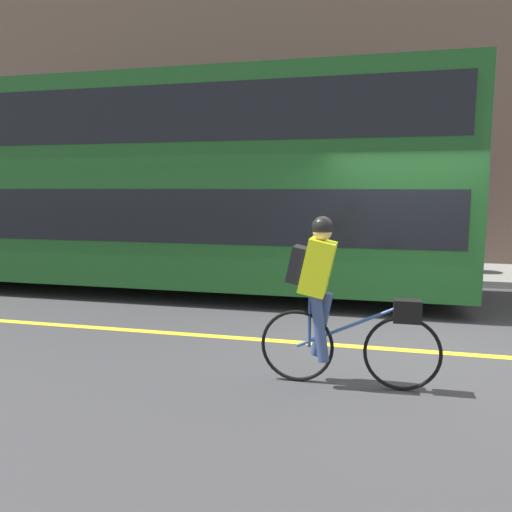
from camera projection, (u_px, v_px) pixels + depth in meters
name	position (u px, v px, depth m)	size (l,w,h in m)	color
ground_plane	(414.00, 348.00, 6.20)	(80.00, 80.00, 0.00)	#38383A
road_center_line	(415.00, 351.00, 6.07)	(50.00, 0.14, 0.01)	yellow
sidewalk_curb	(397.00, 271.00, 11.47)	(60.00, 2.55, 0.13)	gray
building_facade	(401.00, 99.00, 12.28)	(60.00, 0.30, 8.30)	brown
bus	(152.00, 179.00, 9.45)	(11.35, 2.54, 3.87)	black
cyclist_on_bike	(331.00, 296.00, 4.93)	(1.78, 0.32, 1.70)	black
trash_bin	(466.00, 252.00, 10.95)	(0.57, 0.57, 0.87)	#515156
street_sign_post	(212.00, 211.00, 12.18)	(0.36, 0.09, 2.28)	#59595B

